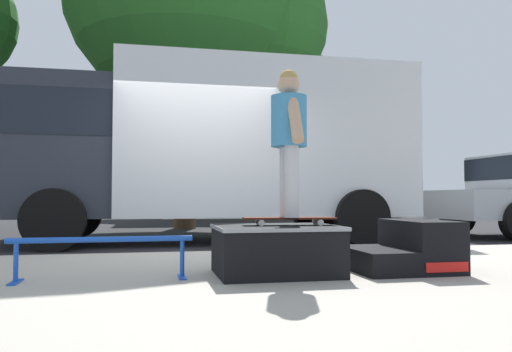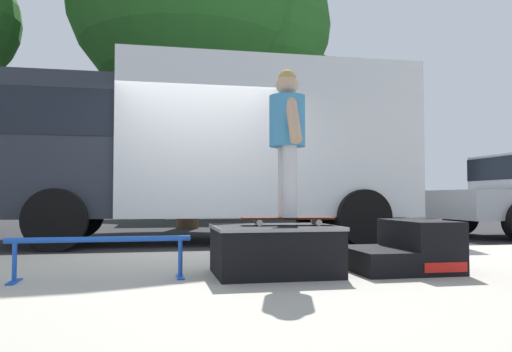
{
  "view_description": "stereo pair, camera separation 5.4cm",
  "coord_description": "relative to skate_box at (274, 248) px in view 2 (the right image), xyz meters",
  "views": [
    {
      "loc": [
        -0.7,
        -6.64,
        0.77
      ],
      "look_at": [
        0.51,
        -0.91,
        1.02
      ],
      "focal_mm": 35.53,
      "sensor_mm": 36.0,
      "label": 1
    },
    {
      "loc": [
        -0.65,
        -6.65,
        0.77
      ],
      "look_at": [
        0.51,
        -0.91,
        1.02
      ],
      "focal_mm": 35.53,
      "sensor_mm": 36.0,
      "label": 2
    }
  ],
  "objects": [
    {
      "name": "ground_plane",
      "position": [
        -0.35,
        2.49,
        -0.34
      ],
      "size": [
        140.0,
        140.0,
        0.0
      ],
      "primitive_type": "plane",
      "color": "black"
    },
    {
      "name": "sidewalk_slab",
      "position": [
        -0.35,
        -0.51,
        -0.28
      ],
      "size": [
        50.0,
        5.0,
        0.12
      ],
      "primitive_type": "cube",
      "color": "#A8A093",
      "rests_on": "ground"
    },
    {
      "name": "skate_box",
      "position": [
        0.0,
        0.0,
        0.0
      ],
      "size": [
        1.02,
        0.81,
        0.41
      ],
      "color": "black",
      "rests_on": "sidewalk_slab"
    },
    {
      "name": "kicker_ramp",
      "position": [
        1.2,
        -0.0,
        -0.04
      ],
      "size": [
        0.86,
        0.83,
        0.44
      ],
      "color": "black",
      "rests_on": "sidewalk_slab"
    },
    {
      "name": "grind_rail",
      "position": [
        -1.41,
        0.0,
        0.03
      ],
      "size": [
        1.41,
        0.28,
        0.34
      ],
      "color": "blue",
      "rests_on": "sidewalk_slab"
    },
    {
      "name": "skateboard",
      "position": [
        0.12,
        0.01,
        0.25
      ],
      "size": [
        0.79,
        0.27,
        0.07
      ],
      "color": "#4C1E14",
      "rests_on": "skate_box"
    },
    {
      "name": "skater_kid",
      "position": [
        0.12,
        0.01,
        1.0
      ],
      "size": [
        0.31,
        0.65,
        1.27
      ],
      "color": "silver",
      "rests_on": "skateboard"
    },
    {
      "name": "box_truck",
      "position": [
        -0.06,
        4.69,
        1.36
      ],
      "size": [
        6.91,
        2.63,
        3.05
      ],
      "color": "white",
      "rests_on": "ground"
    },
    {
      "name": "house_behind",
      "position": [
        3.89,
        17.89,
        3.9
      ],
      "size": [
        9.54,
        8.23,
        8.4
      ],
      "color": "silver",
      "rests_on": "ground"
    }
  ]
}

